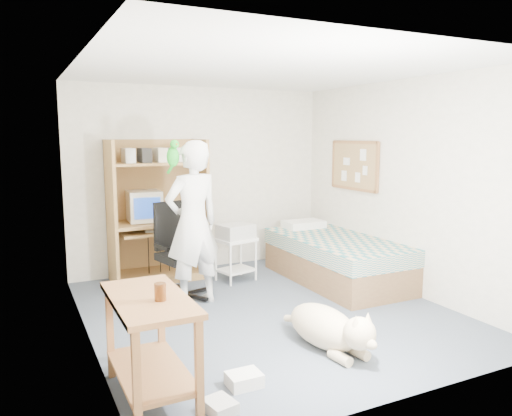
{
  "coord_description": "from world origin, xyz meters",
  "views": [
    {
      "loc": [
        -2.35,
        -4.51,
        1.86
      ],
      "look_at": [
        0.07,
        0.42,
        1.05
      ],
      "focal_mm": 35.0,
      "sensor_mm": 36.0,
      "label": 1
    }
  ],
  "objects_px": {
    "side_desk": "(150,332)",
    "printer_cart": "(236,252)",
    "bed": "(335,259)",
    "dog": "(328,327)",
    "office_chair": "(180,264)",
    "person": "(193,224)",
    "computer_hutch": "(157,216)"
  },
  "relations": [
    {
      "from": "person",
      "to": "printer_cart",
      "type": "height_order",
      "value": "person"
    },
    {
      "from": "bed",
      "to": "office_chair",
      "type": "bearing_deg",
      "value": 172.29
    },
    {
      "from": "side_desk",
      "to": "office_chair",
      "type": "distance_m",
      "value": 2.26
    },
    {
      "from": "dog",
      "to": "side_desk",
      "type": "bearing_deg",
      "value": 178.17
    },
    {
      "from": "side_desk",
      "to": "person",
      "type": "bearing_deg",
      "value": 62.26
    },
    {
      "from": "office_chair",
      "to": "printer_cart",
      "type": "height_order",
      "value": "office_chair"
    },
    {
      "from": "office_chair",
      "to": "person",
      "type": "height_order",
      "value": "person"
    },
    {
      "from": "office_chair",
      "to": "printer_cart",
      "type": "bearing_deg",
      "value": 7.22
    },
    {
      "from": "bed",
      "to": "dog",
      "type": "xyz_separation_m",
      "value": [
        -1.25,
        -1.68,
        -0.09
      ]
    },
    {
      "from": "bed",
      "to": "dog",
      "type": "distance_m",
      "value": 2.1
    },
    {
      "from": "office_chair",
      "to": "dog",
      "type": "relative_size",
      "value": 0.91
    },
    {
      "from": "side_desk",
      "to": "dog",
      "type": "distance_m",
      "value": 1.63
    },
    {
      "from": "side_desk",
      "to": "person",
      "type": "xyz_separation_m",
      "value": [
        0.93,
        1.78,
        0.41
      ]
    },
    {
      "from": "side_desk",
      "to": "office_chair",
      "type": "height_order",
      "value": "office_chair"
    },
    {
      "from": "side_desk",
      "to": "computer_hutch",
      "type": "bearing_deg",
      "value": 73.86
    },
    {
      "from": "person",
      "to": "dog",
      "type": "height_order",
      "value": "person"
    },
    {
      "from": "computer_hutch",
      "to": "office_chair",
      "type": "distance_m",
      "value": 0.96
    },
    {
      "from": "side_desk",
      "to": "printer_cart",
      "type": "height_order",
      "value": "side_desk"
    },
    {
      "from": "computer_hutch",
      "to": "dog",
      "type": "bearing_deg",
      "value": -75.04
    },
    {
      "from": "person",
      "to": "printer_cart",
      "type": "bearing_deg",
      "value": -154.46
    },
    {
      "from": "computer_hutch",
      "to": "office_chair",
      "type": "relative_size",
      "value": 1.66
    },
    {
      "from": "bed",
      "to": "side_desk",
      "type": "bearing_deg",
      "value": -147.5
    },
    {
      "from": "bed",
      "to": "dog",
      "type": "relative_size",
      "value": 1.7
    },
    {
      "from": "printer_cart",
      "to": "side_desk",
      "type": "bearing_deg",
      "value": -139.34
    },
    {
      "from": "side_desk",
      "to": "printer_cart",
      "type": "relative_size",
      "value": 1.8
    },
    {
      "from": "office_chair",
      "to": "dog",
      "type": "height_order",
      "value": "office_chair"
    },
    {
      "from": "bed",
      "to": "printer_cart",
      "type": "bearing_deg",
      "value": 153.33
    },
    {
      "from": "office_chair",
      "to": "person",
      "type": "bearing_deg",
      "value": -91.1
    },
    {
      "from": "side_desk",
      "to": "office_chair",
      "type": "relative_size",
      "value": 0.92
    },
    {
      "from": "dog",
      "to": "printer_cart",
      "type": "relative_size",
      "value": 2.14
    },
    {
      "from": "bed",
      "to": "person",
      "type": "distance_m",
      "value": 2.01
    },
    {
      "from": "bed",
      "to": "side_desk",
      "type": "distance_m",
      "value": 3.39
    }
  ]
}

